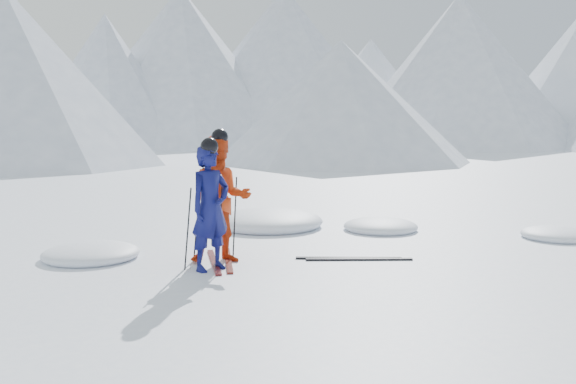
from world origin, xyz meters
name	(u,v)px	position (x,y,z in m)	size (l,w,h in m)	color
ground	(382,258)	(0.00, 0.00, 0.00)	(160.00, 160.00, 0.00)	white
mountain_range	(148,57)	(5.71, 35.31, 6.72)	(106.15, 62.94, 15.53)	#B2BCD1
skier_blue	(210,208)	(-2.74, 0.52, 0.93)	(0.68, 0.44, 1.86)	#0D104F
skier_red	(220,200)	(-2.42, 0.93, 0.99)	(0.96, 0.75, 1.98)	red
pole_blue_left	(188,229)	(-3.04, 0.67, 0.62)	(0.02, 0.02, 1.24)	black
pole_blue_right	(220,225)	(-2.49, 0.77, 0.62)	(0.02, 0.02, 1.24)	black
pole_red_left	(197,220)	(-2.72, 1.18, 0.66)	(0.02, 0.02, 1.32)	black
pole_red_right	(235,218)	(-2.12, 1.08, 0.66)	(0.02, 0.02, 1.32)	black
ski_worn_left	(214,262)	(-2.54, 0.93, 0.01)	(0.09, 1.70, 0.03)	black
ski_worn_right	(228,260)	(-2.30, 0.93, 0.01)	(0.09, 1.70, 0.03)	black
ski_loose_a	(349,258)	(-0.53, 0.16, 0.01)	(0.09, 1.70, 0.03)	black
ski_loose_b	(359,259)	(-0.43, 0.01, 0.01)	(0.09, 1.70, 0.03)	black
snow_lumps	(292,233)	(-0.25, 2.64, 0.00)	(9.56, 5.50, 0.50)	white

